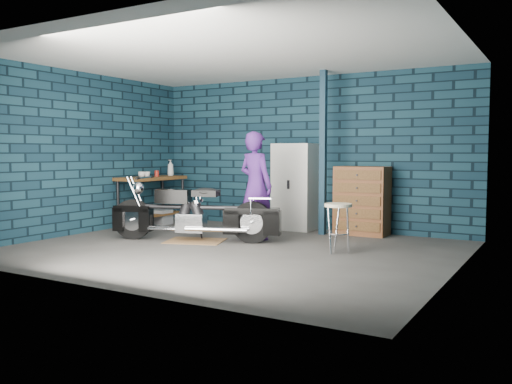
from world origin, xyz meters
TOP-DOWN VIEW (x-y plane):
  - ground at (0.00, 0.00)m, footprint 6.00×6.00m
  - room_walls at (0.00, 0.55)m, footprint 6.02×5.01m
  - support_post at (0.55, 1.95)m, footprint 0.10×0.10m
  - workbench at (-2.68, 1.42)m, footprint 0.60×1.40m
  - drip_mat at (-0.86, 0.32)m, footprint 1.02×0.89m
  - motorcycle at (-0.86, 0.32)m, footprint 2.33×1.31m
  - person at (-0.17, 0.97)m, footprint 0.69×0.53m
  - storage_bin at (-2.66, 1.60)m, footprint 0.44×0.31m
  - locker at (-0.10, 2.23)m, footprint 0.71×0.51m
  - tool_chest at (1.13, 2.23)m, footprint 0.85×0.47m
  - shop_stool at (1.40, 0.50)m, footprint 0.38×0.38m
  - cup_a at (-2.70, 1.17)m, footprint 0.13×0.13m
  - cup_b at (-2.61, 1.23)m, footprint 0.14×0.14m
  - mug_red at (-2.62, 1.51)m, footprint 0.11×0.11m
  - bottle at (-2.65, 1.95)m, footprint 0.13×0.13m

SIDE VIEW (x-z plane):
  - ground at x=0.00m, z-range 0.00..0.00m
  - drip_mat at x=-0.86m, z-range 0.00..0.01m
  - storage_bin at x=-2.66m, z-range 0.00..0.27m
  - shop_stool at x=1.40m, z-range 0.00..0.67m
  - workbench at x=-2.68m, z-range 0.00..0.91m
  - motorcycle at x=-0.86m, z-range 0.00..0.99m
  - tool_chest at x=1.13m, z-range 0.00..1.13m
  - locker at x=-0.10m, z-range 0.00..1.52m
  - person at x=-0.17m, z-range 0.00..1.68m
  - cup_b at x=-2.61m, z-range 0.91..1.01m
  - cup_a at x=-2.70m, z-range 0.91..1.01m
  - mug_red at x=-2.62m, z-range 0.91..1.02m
  - bottle at x=-2.65m, z-range 0.91..1.22m
  - support_post at x=0.55m, z-range 0.00..2.70m
  - room_walls at x=0.00m, z-range 0.55..3.26m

